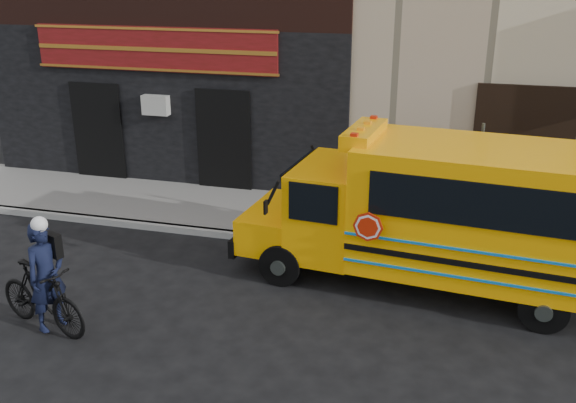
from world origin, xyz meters
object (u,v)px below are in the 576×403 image
Objects in this scene: school_bus at (447,211)px; bicycle at (42,297)px; sign_pole at (477,187)px; cyclist at (47,279)px.

bicycle is at bearing -152.82° from school_bus.
school_bus is 1.42m from sign_pole.
sign_pole reaches higher than cyclist.
school_bus is 6.91m from cyclist.
cyclist is at bearing -63.11° from bicycle.
school_bus reaches higher than sign_pole.
sign_pole is at bearing -35.07° from cyclist.
bicycle is 0.36m from cyclist.
school_bus is 7.07m from bicycle.
sign_pole is 1.46× the size of bicycle.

